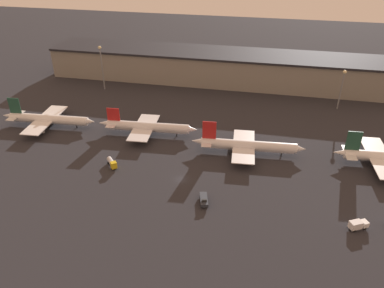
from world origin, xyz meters
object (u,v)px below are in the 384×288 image
(service_vehicle_1, at_px, (204,200))
(service_vehicle_2, at_px, (358,225))
(airplane_3, at_px, (383,157))
(airplane_2, at_px, (247,146))
(airplane_1, at_px, (147,127))
(airplane_0, at_px, (48,119))
(service_vehicle_3, at_px, (112,163))

(service_vehicle_1, distance_m, service_vehicle_2, 50.08)
(airplane_3, xyz_separation_m, service_vehicle_2, (-15.48, -41.38, -1.89))
(airplane_2, height_order, service_vehicle_2, airplane_2)
(airplane_1, xyz_separation_m, airplane_2, (46.30, -7.23, -0.03))
(airplane_0, bearing_deg, service_vehicle_3, -35.69)
(service_vehicle_1, bearing_deg, airplane_3, 105.87)
(service_vehicle_1, xyz_separation_m, service_vehicle_2, (50.00, -2.66, 0.47))
(airplane_2, distance_m, airplane_3, 53.72)
(airplane_1, height_order, service_vehicle_3, airplane_1)
(airplane_1, xyz_separation_m, service_vehicle_2, (84.47, -46.01, -1.95))
(airplane_3, distance_m, service_vehicle_1, 76.12)
(airplane_0, bearing_deg, airplane_3, -5.09)
(service_vehicle_1, xyz_separation_m, service_vehicle_3, (-39.98, 14.66, 0.46))
(airplane_0, bearing_deg, service_vehicle_2, -22.35)
(service_vehicle_1, height_order, service_vehicle_3, service_vehicle_3)
(airplane_0, bearing_deg, airplane_1, -1.71)
(airplane_0, height_order, airplane_3, airplane_3)
(airplane_0, distance_m, airplane_2, 95.29)
(airplane_3, height_order, service_vehicle_1, airplane_3)
(service_vehicle_3, bearing_deg, airplane_2, 71.84)
(service_vehicle_1, bearing_deg, service_vehicle_3, -124.87)
(airplane_3, bearing_deg, service_vehicle_2, -114.61)
(service_vehicle_1, bearing_deg, service_vehicle_2, 72.23)
(airplane_2, distance_m, service_vehicle_3, 56.11)
(service_vehicle_2, relative_size, service_vehicle_3, 0.99)
(service_vehicle_1, bearing_deg, airplane_1, -156.24)
(airplane_2, bearing_deg, service_vehicle_1, -112.23)
(airplane_0, relative_size, service_vehicle_1, 6.15)
(airplane_1, height_order, airplane_2, airplane_2)
(airplane_2, xyz_separation_m, service_vehicle_1, (-11.83, -36.13, -2.38))
(airplane_2, bearing_deg, airplane_3, -1.32)
(airplane_0, height_order, service_vehicle_3, airplane_0)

